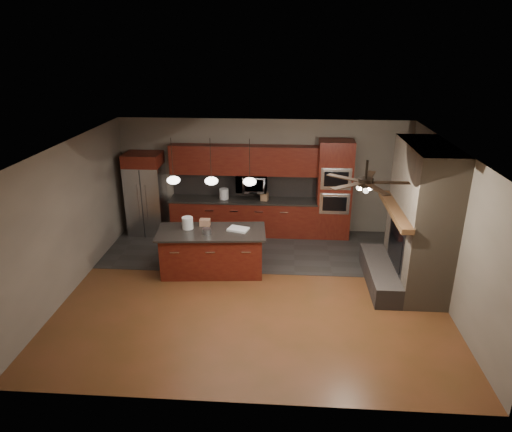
# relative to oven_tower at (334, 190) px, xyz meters

# --- Properties ---
(ground) EXTENTS (7.00, 7.00, 0.00)m
(ground) POSITION_rel_oven_tower_xyz_m (-1.70, -2.69, -1.19)
(ground) COLOR brown
(ground) RESTS_ON ground
(ceiling) EXTENTS (7.00, 6.00, 0.02)m
(ceiling) POSITION_rel_oven_tower_xyz_m (-1.70, -2.69, 1.61)
(ceiling) COLOR white
(ceiling) RESTS_ON back_wall
(back_wall) EXTENTS (7.00, 0.02, 2.80)m
(back_wall) POSITION_rel_oven_tower_xyz_m (-1.70, 0.31, 0.21)
(back_wall) COLOR gray
(back_wall) RESTS_ON ground
(right_wall) EXTENTS (0.02, 6.00, 2.80)m
(right_wall) POSITION_rel_oven_tower_xyz_m (1.80, -2.69, 0.21)
(right_wall) COLOR gray
(right_wall) RESTS_ON ground
(left_wall) EXTENTS (0.02, 6.00, 2.80)m
(left_wall) POSITION_rel_oven_tower_xyz_m (-5.20, -2.69, 0.21)
(left_wall) COLOR gray
(left_wall) RESTS_ON ground
(slate_tile_patch) EXTENTS (7.00, 2.40, 0.01)m
(slate_tile_patch) POSITION_rel_oven_tower_xyz_m (-1.70, -0.89, -1.19)
(slate_tile_patch) COLOR #2D2B29
(slate_tile_patch) RESTS_ON ground
(fireplace_column) EXTENTS (1.30, 2.10, 2.80)m
(fireplace_column) POSITION_rel_oven_tower_xyz_m (1.34, -2.29, 0.11)
(fireplace_column) COLOR #776855
(fireplace_column) RESTS_ON ground
(back_cabinetry) EXTENTS (3.59, 0.64, 2.20)m
(back_cabinetry) POSITION_rel_oven_tower_xyz_m (-2.18, 0.05, -0.30)
(back_cabinetry) COLOR maroon
(back_cabinetry) RESTS_ON ground
(oven_tower) EXTENTS (0.80, 0.63, 2.38)m
(oven_tower) POSITION_rel_oven_tower_xyz_m (0.00, 0.00, 0.00)
(oven_tower) COLOR maroon
(oven_tower) RESTS_ON ground
(microwave) EXTENTS (0.73, 0.41, 0.50)m
(microwave) POSITION_rel_oven_tower_xyz_m (-1.98, 0.06, 0.11)
(microwave) COLOR silver
(microwave) RESTS_ON back_cabinetry
(refrigerator) EXTENTS (0.86, 0.75, 2.02)m
(refrigerator) POSITION_rel_oven_tower_xyz_m (-4.56, -0.07, -0.18)
(refrigerator) COLOR silver
(refrigerator) RESTS_ON ground
(kitchen_island) EXTENTS (2.25, 1.17, 0.92)m
(kitchen_island) POSITION_rel_oven_tower_xyz_m (-2.63, -2.05, -0.73)
(kitchen_island) COLOR maroon
(kitchen_island) RESTS_ON ground
(white_bucket) EXTENTS (0.27, 0.27, 0.24)m
(white_bucket) POSITION_rel_oven_tower_xyz_m (-3.13, -1.94, -0.15)
(white_bucket) COLOR silver
(white_bucket) RESTS_ON kitchen_island
(paint_can) EXTENTS (0.22, 0.22, 0.11)m
(paint_can) POSITION_rel_oven_tower_xyz_m (-2.70, -2.20, -0.21)
(paint_can) COLOR #A3A3A8
(paint_can) RESTS_ON kitchen_island
(paint_tray) EXTENTS (0.47, 0.39, 0.04)m
(paint_tray) POSITION_rel_oven_tower_xyz_m (-2.09, -1.96, -0.25)
(paint_tray) COLOR white
(paint_tray) RESTS_ON kitchen_island
(cardboard_box) EXTENTS (0.22, 0.16, 0.14)m
(cardboard_box) POSITION_rel_oven_tower_xyz_m (-2.81, -1.76, -0.20)
(cardboard_box) COLOR #9D6D51
(cardboard_box) RESTS_ON kitchen_island
(counter_bucket) EXTENTS (0.26, 0.26, 0.25)m
(counter_bucket) POSITION_rel_oven_tower_xyz_m (-2.65, 0.01, -0.16)
(counter_bucket) COLOR silver
(counter_bucket) RESTS_ON back_cabinetry
(counter_box) EXTENTS (0.20, 0.17, 0.19)m
(counter_box) POSITION_rel_oven_tower_xyz_m (-1.66, -0.04, -0.20)
(counter_box) COLOR #8B6748
(counter_box) RESTS_ON back_cabinetry
(pendant_left) EXTENTS (0.26, 0.26, 0.92)m
(pendant_left) POSITION_rel_oven_tower_xyz_m (-3.35, -1.99, 0.77)
(pendant_left) COLOR black
(pendant_left) RESTS_ON ceiling
(pendant_center) EXTENTS (0.26, 0.26, 0.92)m
(pendant_center) POSITION_rel_oven_tower_xyz_m (-2.60, -1.99, 0.77)
(pendant_center) COLOR black
(pendant_center) RESTS_ON ceiling
(pendant_right) EXTENTS (0.26, 0.26, 0.92)m
(pendant_right) POSITION_rel_oven_tower_xyz_m (-1.85, -1.99, 0.77)
(pendant_right) COLOR black
(pendant_right) RESTS_ON ceiling
(ceiling_fan) EXTENTS (1.27, 1.33, 0.41)m
(ceiling_fan) POSITION_rel_oven_tower_xyz_m (0.10, -3.49, 1.27)
(ceiling_fan) COLOR black
(ceiling_fan) RESTS_ON ceiling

